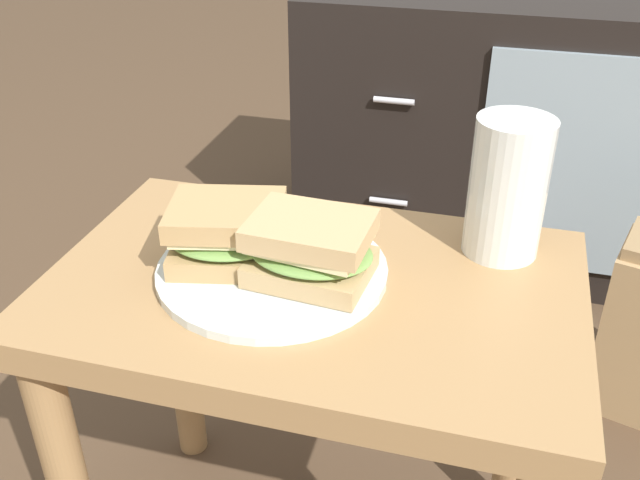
% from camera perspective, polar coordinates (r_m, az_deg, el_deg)
% --- Properties ---
extents(side_table, '(0.56, 0.36, 0.46)m').
position_cam_1_polar(side_table, '(0.80, -0.52, -8.60)').
color(side_table, '#A37A4C').
rests_on(side_table, ground).
extents(tv_cabinet, '(0.96, 0.46, 0.58)m').
position_cam_1_polar(tv_cabinet, '(1.65, 16.32, 8.59)').
color(tv_cabinet, black).
rests_on(tv_cabinet, ground).
extents(plate, '(0.25, 0.25, 0.01)m').
position_cam_1_polar(plate, '(0.76, -3.90, -2.50)').
color(plate, silver).
rests_on(plate, side_table).
extents(sandwich_front, '(0.15, 0.13, 0.07)m').
position_cam_1_polar(sandwich_front, '(0.76, -7.29, 0.71)').
color(sandwich_front, tan).
rests_on(sandwich_front, plate).
extents(sandwich_back, '(0.14, 0.11, 0.07)m').
position_cam_1_polar(sandwich_back, '(0.72, -0.53, -0.75)').
color(sandwich_back, tan).
rests_on(sandwich_back, plate).
extents(beer_glass, '(0.08, 0.08, 0.16)m').
position_cam_1_polar(beer_glass, '(0.79, 14.76, 3.84)').
color(beer_glass, silver).
rests_on(beer_glass, side_table).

